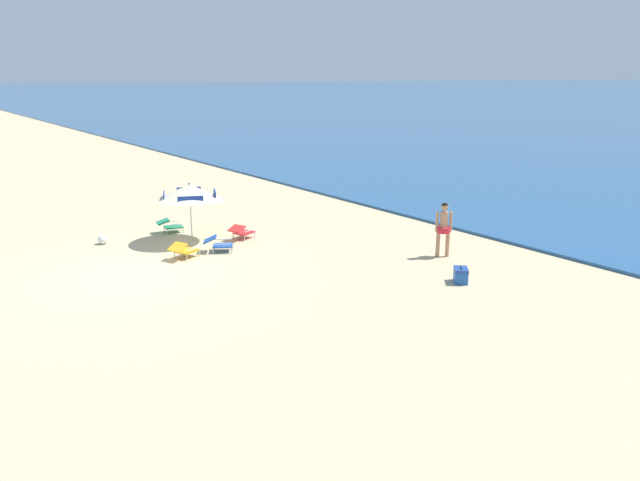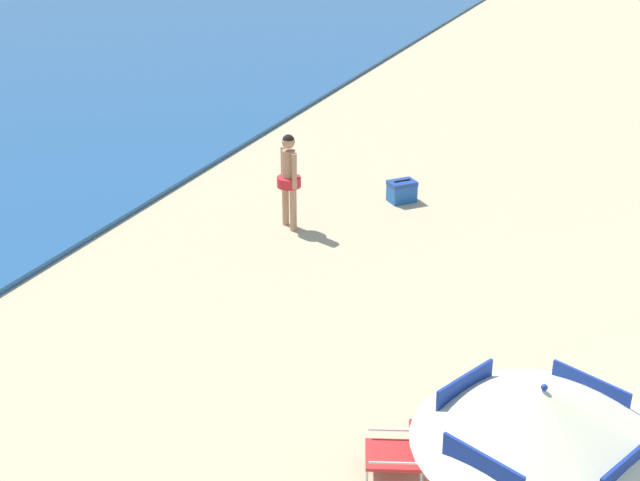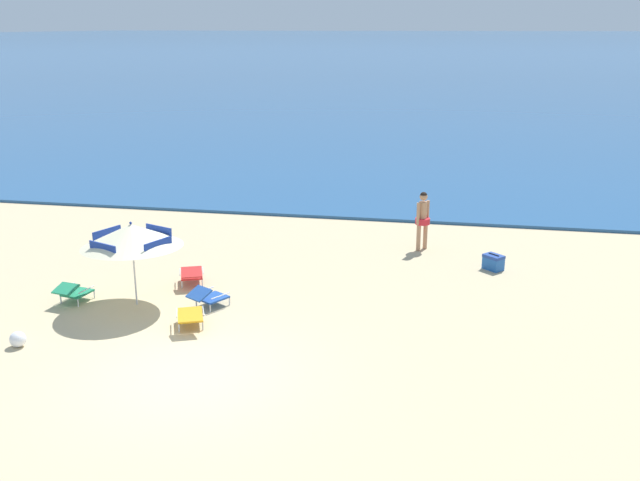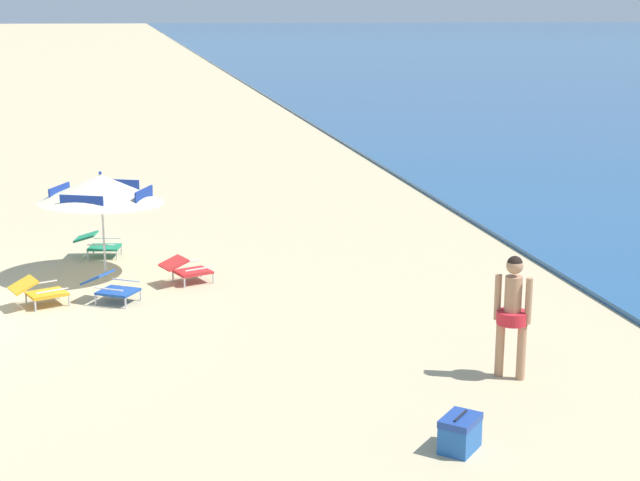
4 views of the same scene
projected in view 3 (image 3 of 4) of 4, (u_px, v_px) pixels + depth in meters
ground_plane at (190, 374)px, 13.09m from camera, size 800.00×800.00×0.00m
ocean_water at (453, 36)px, 399.58m from camera, size 800.00×800.00×0.10m
beach_umbrella_striped_main at (132, 235)px, 15.85m from camera, size 3.05×3.05×1.97m
lounge_chair_under_umbrella at (190, 316)px, 14.97m from camera, size 0.83×1.01×0.51m
lounge_chair_beside_umbrella at (73, 291)px, 16.35m from camera, size 0.68×0.94×0.50m
lounge_chair_facing_sea at (208, 296)px, 16.07m from camera, size 0.90×1.02×0.51m
lounge_chair_spare_folded at (192, 274)px, 17.47m from camera, size 0.81×1.00×0.50m
person_standing_near_shore at (423, 217)px, 20.03m from camera, size 0.41×0.42×1.69m
cooler_box at (493, 262)px, 18.61m from camera, size 0.60×0.59×0.43m
beach_ball at (18, 339)px, 14.14m from camera, size 0.32×0.32×0.32m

